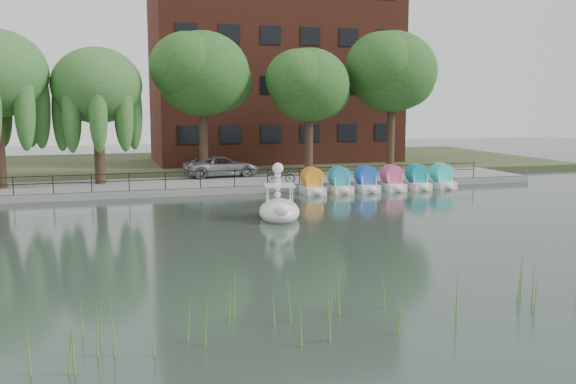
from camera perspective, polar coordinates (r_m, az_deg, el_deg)
name	(u,v)px	position (r m, az deg, el deg)	size (l,w,h in m)	color
ground_plane	(305,239)	(25.09, 1.53, -4.21)	(120.00, 120.00, 0.00)	#374A40
promenade	(225,184)	(40.36, -5.58, 0.70)	(40.00, 6.00, 0.40)	gray
kerb	(235,190)	(37.49, -4.71, 0.15)	(40.00, 0.25, 0.40)	gray
land_strip	(193,164)	(54.09, -8.45, 2.48)	(60.00, 22.00, 0.36)	#47512D
railing	(234,174)	(37.57, -4.79, 1.62)	(32.00, 0.05, 1.00)	black
apartment_building	(273,54)	(55.39, -1.30, 12.20)	(20.00, 10.07, 18.00)	#4C1E16
willow_mid	(97,86)	(40.30, -16.63, 9.01)	(5.32, 5.32, 8.15)	#473323
broadleaf_center	(202,74)	(41.87, -7.61, 10.34)	(6.00, 6.00, 9.25)	#473323
broadleaf_right	(309,86)	(43.04, 1.88, 9.44)	(5.40, 5.40, 8.32)	#473323
broadleaf_far	(392,72)	(46.46, 9.24, 10.48)	(6.30, 6.30, 9.71)	#473323
minivan	(222,165)	(42.68, -5.91, 2.43)	(5.67, 2.60, 1.58)	gray
bicycle	(281,175)	(38.98, -0.64, 1.51)	(1.72, 0.60, 1.00)	gray
swan_boat	(279,207)	(29.37, -0.78, -1.33)	(2.42, 3.26, 2.49)	white
pedal_boat_row	(379,181)	(38.98, 8.11, 1.00)	(9.65, 1.70, 1.40)	white
reed_bank	(494,286)	(17.49, 17.86, -8.00)	(24.00, 2.40, 1.20)	#669938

